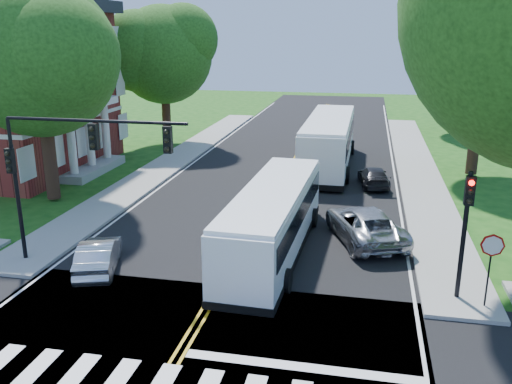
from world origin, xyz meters
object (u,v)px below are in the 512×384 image
(dark_sedan, at_px, (374,177))
(bus_follow, at_px, (329,141))
(bus_lead, at_px, (273,219))
(hatchback, at_px, (99,256))
(suv, at_px, (365,224))
(signal_ne, at_px, (466,219))
(signal_nw, at_px, (68,157))

(dark_sedan, bearing_deg, bus_follow, -61.85)
(bus_lead, height_order, hatchback, bus_lead)
(bus_follow, distance_m, suv, 13.40)
(suv, bearing_deg, dark_sedan, -113.02)
(bus_lead, height_order, dark_sedan, bus_lead)
(bus_follow, relative_size, suv, 2.45)
(signal_ne, bearing_deg, suv, 122.26)
(signal_ne, relative_size, bus_follow, 0.34)
(dark_sedan, bearing_deg, hatchback, 46.28)
(suv, bearing_deg, bus_lead, 10.42)
(bus_follow, bearing_deg, signal_ne, 107.78)
(signal_ne, height_order, hatchback, signal_ne)
(signal_ne, distance_m, bus_follow, 19.05)
(suv, bearing_deg, signal_ne, 101.90)
(signal_ne, xyz_separation_m, bus_lead, (-6.85, 2.82, -1.46))
(bus_lead, relative_size, hatchback, 2.96)
(hatchback, distance_m, suv, 11.19)
(hatchback, height_order, suv, suv)
(bus_follow, xyz_separation_m, hatchback, (-7.32, -18.32, -1.15))
(signal_nw, height_order, signal_ne, signal_nw)
(hatchback, relative_size, suv, 0.70)
(signal_nw, bearing_deg, dark_sedan, 51.01)
(bus_lead, height_order, suv, bus_lead)
(bus_lead, relative_size, dark_sedan, 2.87)
(dark_sedan, bearing_deg, signal_nw, 43.40)
(signal_nw, distance_m, signal_ne, 14.13)
(signal_ne, height_order, bus_lead, signal_ne)
(suv, bearing_deg, hatchback, 7.39)
(signal_nw, relative_size, hatchback, 1.92)
(signal_nw, bearing_deg, bus_follow, 65.38)
(suv, height_order, dark_sedan, suv)
(signal_ne, distance_m, suv, 6.33)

